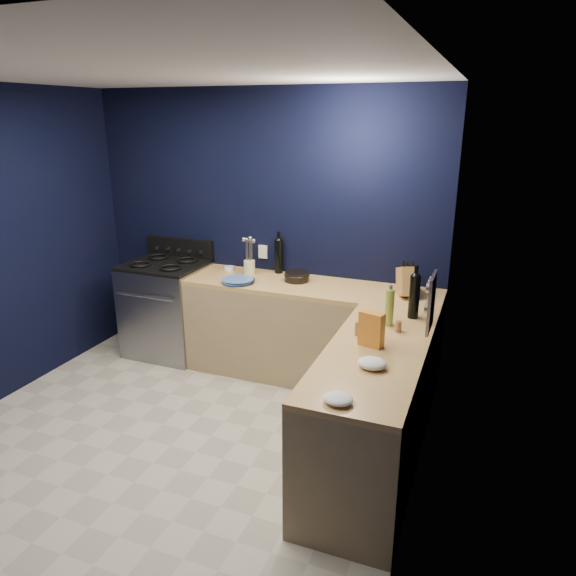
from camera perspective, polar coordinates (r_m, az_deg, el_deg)
The scene contains 27 objects.
floor at distance 4.20m, azimuth -12.55°, elevation -16.42°, with size 3.50×3.50×0.02m, color #ABA797.
ceiling at distance 3.49m, azimuth -15.70°, elevation 21.89°, with size 3.50×3.50×0.02m, color silver.
wall_back at distance 5.12m, azimuth -2.66°, elevation 6.38°, with size 3.50×0.02×2.60m, color black.
wall_right at distance 3.02m, azimuth 14.67°, elevation -2.73°, with size 0.02×3.50×2.60m, color black.
cab_back at distance 4.88m, azimuth 2.41°, elevation -4.94°, with size 2.30×0.63×0.86m, color #9E8459.
top_back at distance 4.72m, azimuth 2.48°, elevation 0.09°, with size 2.30×0.63×0.04m, color olive.
cab_right at distance 3.70m, azimuth 9.03°, elevation -13.29°, with size 0.63×1.67×0.86m, color #9E8459.
top_right at distance 3.49m, azimuth 9.39°, elevation -6.97°, with size 0.63×1.67×0.04m, color olive.
gas_range at distance 5.51m, azimuth -12.87°, elevation -2.31°, with size 0.76×0.66×0.92m, color gray.
oven_door at distance 5.27m, azimuth -14.75°, elevation -3.52°, with size 0.59×0.02×0.42m, color black.
cooktop at distance 5.36m, azimuth -13.22°, elevation 2.44°, with size 0.76×0.66×0.03m, color black.
backguard at distance 5.58m, azimuth -11.58°, elevation 4.28°, with size 0.76×0.06×0.20m, color black.
spice_panel at distance 3.58m, azimuth 15.24°, elevation -1.52°, with size 0.02×0.28×0.38m, color gray.
wall_outlet at distance 5.15m, azimuth -2.72°, elevation 3.94°, with size 0.09×0.02×0.13m, color white.
plate_stack at distance 4.80m, azimuth -5.45°, elevation 0.79°, with size 0.29×0.29×0.04m, color #3E6499.
ramekin at distance 5.20m, azimuth -6.36°, elevation 2.14°, with size 0.10×0.10×0.04m, color white.
utensil_crock at distance 5.04m, azimuth -4.18°, elevation 2.25°, with size 0.11×0.11×0.13m, color #F6EFC5.
wine_bottle_back at distance 5.04m, azimuth -1.01°, elevation 3.41°, with size 0.08×0.08×0.32m, color black.
lemon_basket at distance 4.82m, azimuth 0.97°, elevation 1.25°, with size 0.22×0.22×0.09m, color black.
knife_block at distance 4.52m, azimuth 12.71°, elevation 0.68°, with size 0.13×0.22×0.24m, color olive.
wine_bottle_right at distance 4.02m, azimuth 13.48°, elevation -0.97°, with size 0.08×0.08×0.32m, color black.
oil_bottle at distance 3.85m, azimuth 10.91°, elevation -2.09°, with size 0.06×0.06×0.27m, color olive.
spice_jar_near at distance 3.67m, azimuth 7.58°, elevation -4.35°, with size 0.05×0.05×0.10m, color olive.
spice_jar_far at distance 3.78m, azimuth 11.84°, elevation -4.09°, with size 0.04×0.04×0.08m, color olive.
crouton_bag at distance 3.49m, azimuth 9.01°, elevation -4.42°, with size 0.16×0.07×0.23m, color red.
towel_front at distance 3.23m, azimuth 9.07°, elevation -8.04°, with size 0.18×0.15×0.06m, color white.
towel_end at distance 2.85m, azimuth 5.42°, elevation -11.83°, with size 0.16×0.15×0.05m, color white.
Camera 1 is at (2.04, -2.82, 2.35)m, focal length 32.91 mm.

